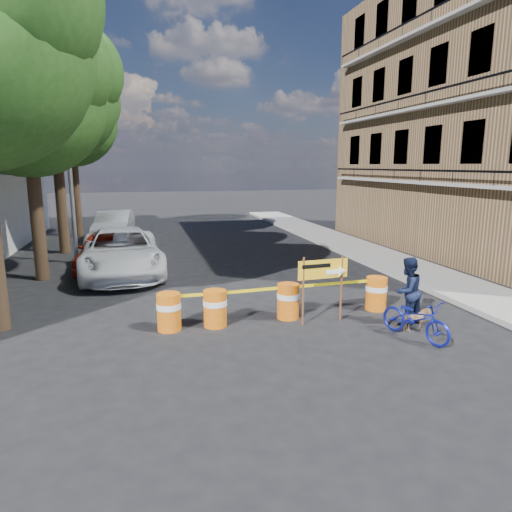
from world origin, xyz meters
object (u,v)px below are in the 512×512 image
barrel_far_right (376,293)px  detour_sign (329,274)px  dog (417,320)px  bicycle (417,301)px  barrel_mid_right (288,300)px  pedestrian (407,291)px  barrel_mid_left (215,308)px  suv_white (121,252)px  barrel_far_left (169,311)px  sedan_red (105,250)px  sedan_silver (114,226)px

barrel_far_right → detour_sign: (-1.67, -0.63, 0.76)m
dog → bicycle: bearing=136.5°
barrel_mid_right → pedestrian: pedestrian is taller
barrel_mid_left → detour_sign: 2.90m
dog → suv_white: bearing=36.1°
barrel_far_left → detour_sign: detour_sign is taller
barrel_far_left → sedan_red: (-1.91, 7.29, 0.25)m
barrel_far_right → detour_sign: detour_sign is taller
barrel_far_left → pedestrian: pedestrian is taller
barrel_far_right → suv_white: 9.00m
barrel_mid_right → sedan_silver: 14.75m
barrel_mid_left → suv_white: bearing=111.4°
barrel_mid_right → suv_white: size_ratio=0.15×
sedan_red → sedan_silver: bearing=96.9°
pedestrian → sedan_silver: bearing=-86.2°
barrel_far_right → sedan_silver: size_ratio=0.19×
detour_sign → sedan_red: size_ratio=0.40×
barrel_far_left → pedestrian: 5.78m
suv_white → detour_sign: bearing=-55.1°
detour_sign → pedestrian: bearing=-22.7°
sedan_red → sedan_silver: 6.75m
barrel_mid_left → sedan_red: (-3.01, 7.29, 0.25)m
barrel_mid_right → barrel_far_right: same height
barrel_far_right → dog: 1.75m
barrel_mid_right → detour_sign: bearing=-31.6°
detour_sign → barrel_mid_left: bearing=167.3°
barrel_far_right → suv_white: (-6.82, 5.86, 0.35)m
bicycle → sedan_red: 11.71m
barrel_far_left → barrel_far_right: same height
bicycle → barrel_far_left: bearing=140.2°
barrel_mid_right → pedestrian: 2.93m
barrel_far_right → detour_sign: size_ratio=0.53×
suv_white → sedan_silver: (-0.62, 7.94, -0.04)m
dog → sedan_red: sedan_red is taller
dog → suv_white: (-6.93, 7.60, 0.54)m
barrel_far_left → dog: (5.65, -1.50, -0.19)m
sedan_silver → barrel_mid_left: bearing=-72.8°
detour_sign → sedan_red: (-5.77, 7.69, -0.51)m
sedan_silver → pedestrian: bearing=-58.1°
barrel_far_left → detour_sign: size_ratio=0.53×
barrel_mid_right → sedan_silver: sedan_silver is taller
dog → sedan_red: (-7.56, 8.79, 0.44)m
barrel_mid_right → detour_sign: (0.86, -0.53, 0.76)m
barrel_far_left → dog: barrel_far_left is taller
barrel_mid_left → pedestrian: size_ratio=0.54×
suv_white → sedan_red: 1.35m
barrel_mid_right → barrel_mid_left: bearing=-175.9°
detour_sign → suv_white: size_ratio=0.29×
barrel_mid_left → bicycle: size_ratio=0.51×
barrel_mid_right → dog: (2.65, -1.64, -0.19)m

